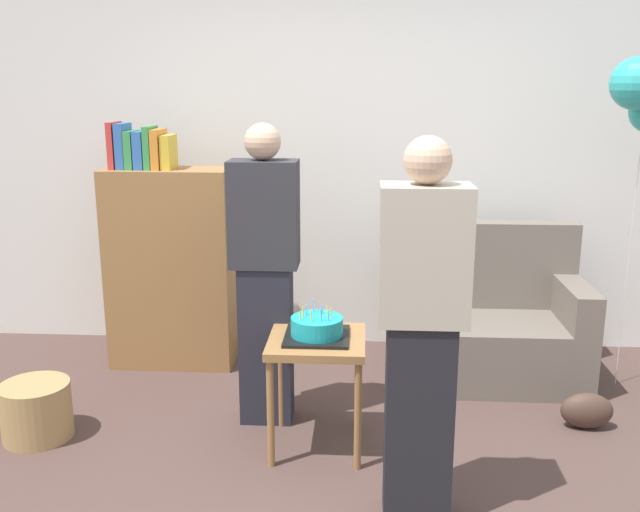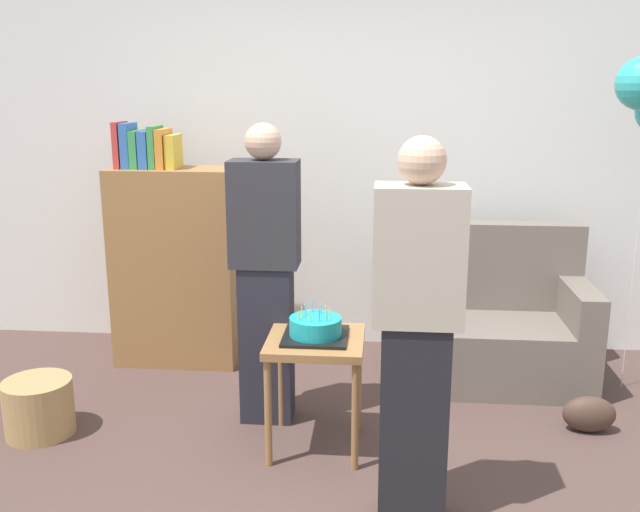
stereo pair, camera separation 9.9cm
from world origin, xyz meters
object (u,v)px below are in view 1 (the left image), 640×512
Objects in this scene: wicker_basket at (36,411)px; side_table at (317,355)px; handbag at (587,411)px; birthday_cake at (317,328)px; person_holding_cake at (421,333)px; person_blowing_candles at (265,274)px; bookshelf at (170,263)px; couch at (492,324)px.

side_table is at bearing -0.08° from wicker_basket.
side_table reaches higher than handbag.
person_holding_cake is at bearing -50.27° from birthday_cake.
person_blowing_candles is 5.82× the size of handbag.
bookshelf is 1.51m from side_table.
person_blowing_candles is 4.53× the size of wicker_basket.
handbag is at bearing 5.53° from wicker_basket.
bookshelf is 2.69× the size of side_table.
bookshelf is at bearing -61.97° from person_holding_cake.
person_holding_cake is 1.49m from handbag.
person_holding_cake reaches higher than wicker_basket.
person_blowing_candles is at bearing 179.63° from handbag.
couch reaches higher than side_table.
bookshelf reaches higher than wicker_basket.
side_table is 1.64× the size of wicker_basket.
couch is at bearing 119.54° from handbag.
bookshelf is at bearing 133.76° from birthday_cake.
person_blowing_candles is 1.89m from handbag.
birthday_cake is at bearing -64.68° from person_holding_cake.
birthday_cake is at bearing -136.80° from couch.
person_holding_cake is at bearing -61.18° from person_blowing_candles.
side_table is at bearing -168.84° from handbag.
bookshelf is (-2.08, 0.09, 0.35)m from couch.
person_holding_cake is 2.14m from wicker_basket.
couch is 1.47m from birthday_cake.
wicker_basket is at bearing -178.85° from person_blowing_candles.
couch is 1.72m from person_holding_cake.
person_blowing_candles is (-0.30, 0.30, 0.19)m from birthday_cake.
couch is at bearing 14.28° from person_blowing_candles.
person_holding_cake reaches higher than birthday_cake.
bookshelf is 5.68× the size of handbag.
couch reaches higher than handbag.
wicker_basket is at bearing -158.75° from couch.
side_table is 0.14m from birthday_cake.
wicker_basket is at bearing 179.92° from birthday_cake.
person_holding_cake reaches higher than bookshelf.
couch is 0.84m from handbag.
side_table is at bearing -57.87° from person_blowing_candles.
person_blowing_candles and person_holding_cake have the same top height.
side_table is 0.36× the size of person_blowing_candles.
bookshelf is at bearing 133.76° from side_table.
birthday_cake is at bearing -0.08° from wicker_basket.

